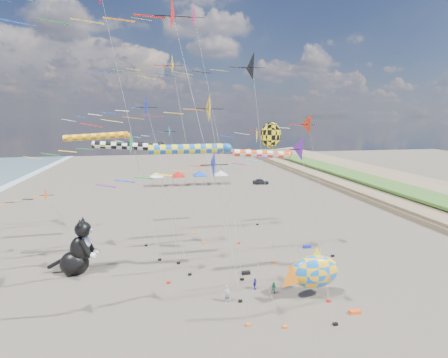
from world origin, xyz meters
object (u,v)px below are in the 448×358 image
cat_inflatable (77,246)px  parked_car (261,182)px  person_adult (227,294)px  child_green (274,288)px  child_blue (255,284)px  fish_inflatable (314,272)px

cat_inflatable → parked_car: cat_inflatable is taller
person_adult → child_green: size_ratio=1.35×
person_adult → child_green: person_adult is taller
child_green → person_adult: bearing=-157.9°
child_green → child_blue: (-1.44, 1.19, -0.03)m
cat_inflatable → child_green: 20.12m
fish_inflatable → cat_inflatable: bearing=156.6°
parked_car → child_blue: bearing=171.3°
cat_inflatable → parked_car: size_ratio=1.52×
child_green → parked_car: parked_car is taller
child_blue → child_green: bearing=-83.7°
person_adult → parked_car: 54.30m
person_adult → fish_inflatable: bearing=-19.3°
person_adult → child_blue: person_adult is taller
cat_inflatable → child_blue: bearing=-15.0°
fish_inflatable → child_green: bearing=158.8°
fish_inflatable → parked_car: (11.06, 51.65, -1.79)m
fish_inflatable → parked_car: 52.85m
person_adult → child_green: bearing=-6.9°
cat_inflatable → fish_inflatable: cat_inflatable is taller
parked_car → cat_inflatable: bearing=151.4°
cat_inflatable → child_blue: cat_inflatable is taller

